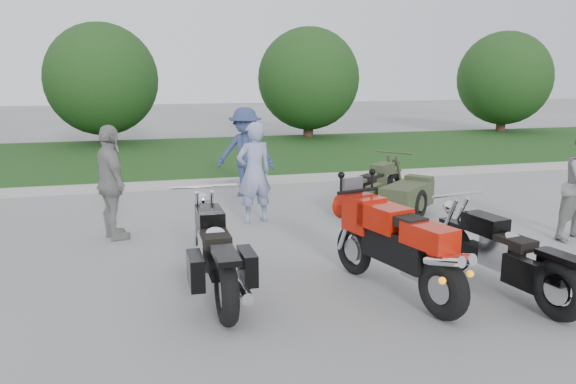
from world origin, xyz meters
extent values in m
plane|color=#9B9B96|center=(0.00, 0.00, 0.00)|extent=(80.00, 80.00, 0.00)
cube|color=#A9A79F|center=(0.00, 6.00, 0.07)|extent=(60.00, 0.30, 0.15)
cube|color=#21501B|center=(0.00, 10.15, 0.07)|extent=(60.00, 8.00, 0.14)
cylinder|color=#3F2B1C|center=(-3.00, 13.50, 0.60)|extent=(0.36, 0.36, 1.20)
sphere|color=#193A15|center=(-3.00, 13.50, 2.20)|extent=(3.60, 3.60, 3.60)
cylinder|color=#3F2B1C|center=(4.00, 13.50, 0.60)|extent=(0.36, 0.36, 1.20)
sphere|color=#193A15|center=(4.00, 13.50, 2.20)|extent=(3.60, 3.60, 3.60)
cylinder|color=#3F2B1C|center=(12.00, 13.50, 0.60)|extent=(0.36, 0.36, 1.20)
sphere|color=#193A15|center=(12.00, 13.50, 2.20)|extent=(3.60, 3.60, 3.60)
torus|color=black|center=(0.86, -1.27, 0.32)|extent=(0.35, 0.66, 0.63)
torus|color=black|center=(0.49, 0.16, 0.31)|extent=(0.27, 0.62, 0.61)
cube|color=black|center=(0.69, -0.60, 0.56)|extent=(0.51, 0.96, 0.36)
cube|color=#BD1707|center=(0.63, -0.38, 0.84)|extent=(0.48, 0.63, 0.27)
cube|color=#BD1707|center=(0.81, -1.05, 0.80)|extent=(0.44, 0.62, 0.22)
cube|color=black|center=(0.72, -0.73, 0.88)|extent=(0.35, 0.41, 0.10)
cube|color=#BD1707|center=(0.53, -0.01, 0.80)|extent=(0.44, 0.48, 0.41)
cylinder|color=silver|center=(0.81, -1.34, 0.63)|extent=(0.23, 0.49, 0.22)
cylinder|color=silver|center=(0.95, -1.31, 0.63)|extent=(0.23, 0.49, 0.22)
torus|color=black|center=(-1.22, -0.84, 0.34)|extent=(0.17, 0.68, 0.68)
torus|color=black|center=(-1.22, 0.81, 0.32)|extent=(0.12, 0.64, 0.64)
cube|color=black|center=(-1.22, -0.02, 0.42)|extent=(0.23, 1.20, 0.14)
cube|color=silver|center=(-1.22, -0.02, 0.50)|extent=(0.30, 0.45, 0.35)
cube|color=black|center=(-1.22, 0.28, 0.78)|extent=(0.28, 0.55, 0.22)
cube|color=black|center=(-1.22, -0.17, 0.68)|extent=(0.28, 0.50, 0.12)
cube|color=black|center=(-1.22, -0.84, 0.70)|extent=(0.22, 0.55, 0.06)
cylinder|color=silver|center=(-1.04, -0.37, 0.28)|extent=(0.11, 1.10, 0.10)
torus|color=black|center=(1.95, -1.59, 0.32)|extent=(0.26, 0.65, 0.63)
torus|color=black|center=(1.70, -0.08, 0.30)|extent=(0.21, 0.61, 0.60)
cube|color=black|center=(1.82, -0.84, 0.39)|extent=(0.38, 1.13, 0.13)
cube|color=silver|center=(1.82, -0.84, 0.46)|extent=(0.34, 0.46, 0.33)
cube|color=black|center=(1.78, -0.56, 0.73)|extent=(0.34, 0.55, 0.20)
cube|color=black|center=(1.85, -0.97, 0.63)|extent=(0.33, 0.50, 0.11)
cube|color=black|center=(1.95, -1.59, 0.65)|extent=(0.28, 0.54, 0.06)
cylinder|color=silver|center=(2.04, -1.13, 0.26)|extent=(0.26, 1.02, 0.09)
torus|color=black|center=(1.44, 2.55, 0.31)|extent=(0.58, 0.52, 0.62)
torus|color=black|center=(2.60, 3.53, 0.29)|extent=(0.52, 0.46, 0.59)
cube|color=black|center=(2.02, 3.04, 0.39)|extent=(0.97, 0.86, 0.13)
cube|color=#364025|center=(2.02, 3.04, 0.46)|extent=(0.49, 0.48, 0.32)
cube|color=#364025|center=(2.23, 3.22, 0.72)|extent=(0.55, 0.52, 0.20)
cube|color=black|center=(1.91, 2.95, 0.62)|extent=(0.52, 0.49, 0.11)
cube|color=#364025|center=(1.44, 2.55, 0.64)|extent=(0.52, 0.48, 0.06)
cylinder|color=#364025|center=(1.88, 2.71, 0.26)|extent=(0.83, 0.72, 0.09)
cube|color=#364025|center=(2.36, 2.49, 0.37)|extent=(1.24, 1.15, 0.41)
torus|color=black|center=(2.51, 2.31, 0.26)|extent=(0.46, 0.41, 0.51)
imported|color=#8E96C1|center=(-0.18, 2.86, 0.82)|extent=(0.67, 0.52, 1.64)
imported|color=navy|center=(0.06, 4.88, 0.87)|extent=(1.29, 1.03, 1.75)
imported|color=gray|center=(-2.37, 2.46, 0.84)|extent=(0.70, 1.06, 1.68)
camera|label=1|loc=(-1.96, -5.89, 2.39)|focal=35.00mm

